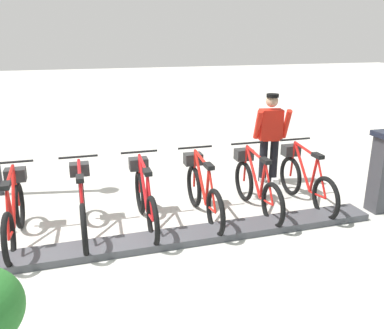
{
  "coord_description": "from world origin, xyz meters",
  "views": [
    {
      "loc": [
        -4.71,
        0.24,
        2.65
      ],
      "look_at": [
        0.5,
        -1.34,
        0.9
      ],
      "focal_mm": 37.74,
      "sensor_mm": 36.0,
      "label": 1
    }
  ],
  "objects": [
    {
      "name": "ground_plane",
      "position": [
        0.0,
        0.0,
        0.0
      ],
      "size": [
        60.0,
        60.0,
        0.0
      ],
      "primitive_type": "plane",
      "color": "beige"
    },
    {
      "name": "dock_rail_base",
      "position": [
        0.0,
        0.0,
        0.05
      ],
      "size": [
        0.44,
        7.77,
        0.1
      ],
      "primitive_type": "cube",
      "color": "#47474C",
      "rests_on": "ground"
    },
    {
      "name": "bike_docked_0",
      "position": [
        0.62,
        -3.29,
        0.43
      ],
      "size": [
        1.72,
        0.54,
        1.02
      ],
      "color": "black",
      "rests_on": "ground"
    },
    {
      "name": "bike_docked_1",
      "position": [
        0.62,
        -2.41,
        0.43
      ],
      "size": [
        1.72,
        0.54,
        1.02
      ],
      "color": "black",
      "rests_on": "ground"
    },
    {
      "name": "bike_docked_2",
      "position": [
        0.62,
        -1.54,
        0.43
      ],
      "size": [
        1.72,
        0.54,
        1.02
      ],
      "color": "black",
      "rests_on": "ground"
    },
    {
      "name": "bike_docked_3",
      "position": [
        0.62,
        -0.67,
        0.43
      ],
      "size": [
        1.72,
        0.54,
        1.02
      ],
      "color": "black",
      "rests_on": "ground"
    },
    {
      "name": "bike_docked_4",
      "position": [
        0.62,
        0.2,
        0.43
      ],
      "size": [
        1.72,
        0.54,
        1.02
      ],
      "color": "black",
      "rests_on": "ground"
    },
    {
      "name": "bike_docked_5",
      "position": [
        0.62,
        1.07,
        0.43
      ],
      "size": [
        1.72,
        0.54,
        1.02
      ],
      "color": "black",
      "rests_on": "ground"
    },
    {
      "name": "worker_near_rack",
      "position": [
        1.74,
        -3.21,
        0.91
      ],
      "size": [
        0.54,
        0.67,
        1.66
      ],
      "color": "white",
      "rests_on": "ground"
    }
  ]
}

